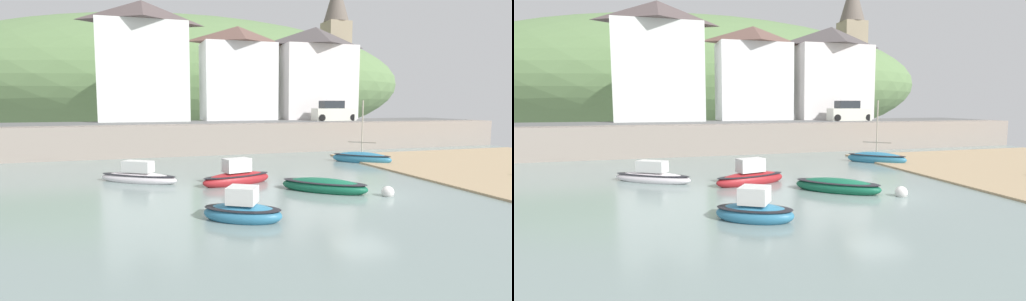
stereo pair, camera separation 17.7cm
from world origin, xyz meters
TOP-DOWN VIEW (x-y plane):
  - quay_seawall at (0.00, 17.50)m, footprint 48.00×9.40m
  - hillside_backdrop at (-1.80, 55.20)m, footprint 80.00×44.00m
  - waterfront_building_left at (-8.62, 25.20)m, footprint 8.44×5.44m
  - waterfront_building_centre at (0.72, 25.20)m, footprint 7.59×4.45m
  - waterfront_building_right at (9.34, 25.20)m, footprint 8.25×5.09m
  - church_with_spire at (13.84, 29.20)m, footprint 3.00×3.00m
  - dinghy_open_wooden at (-4.91, 4.07)m, footprint 4.01×2.15m
  - sailboat_blue_trim at (-6.37, -2.34)m, footprint 3.13×2.59m
  - sailboat_tall_mast at (-9.71, 6.04)m, footprint 4.24×3.29m
  - sailboat_white_hull at (5.36, 9.01)m, footprint 3.72×3.66m
  - rowboat_small_beached at (-1.44, 1.18)m, footprint 3.96×3.76m
  - parked_car_near_slipway at (9.24, 20.70)m, footprint 4.15×1.83m
  - mooring_buoy at (0.83, -0.58)m, footprint 0.57×0.57m

SIDE VIEW (x-z plane):
  - mooring_buoy at x=0.83m, z-range -0.11..0.45m
  - rowboat_small_beached at x=-1.44m, z-range -0.15..0.65m
  - sailboat_white_hull at x=5.36m, z-range -1.96..2.56m
  - sailboat_tall_mast at x=-9.71m, z-range -0.33..0.95m
  - sailboat_blue_trim at x=-6.37m, z-range -0.36..1.03m
  - dinghy_open_wooden at x=-4.91m, z-range -0.39..1.12m
  - quay_seawall at x=0.00m, z-range 0.16..2.56m
  - parked_car_near_slipway at x=9.24m, z-range 2.23..4.18m
  - waterfront_building_centre at x=0.72m, z-range 2.48..11.90m
  - waterfront_building_right at x=9.34m, z-range 2.48..12.27m
  - hillside_backdrop at x=-1.80m, z-range -3.18..18.03m
  - waterfront_building_left at x=-8.62m, z-range 2.48..13.77m
  - church_with_spire at x=13.84m, z-range 2.65..19.18m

